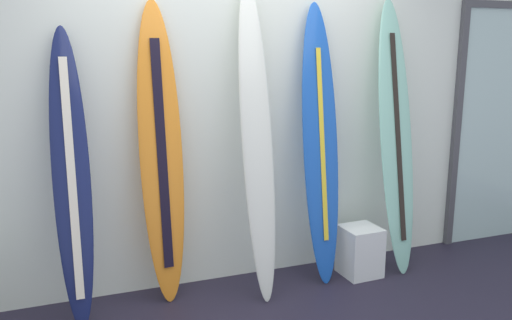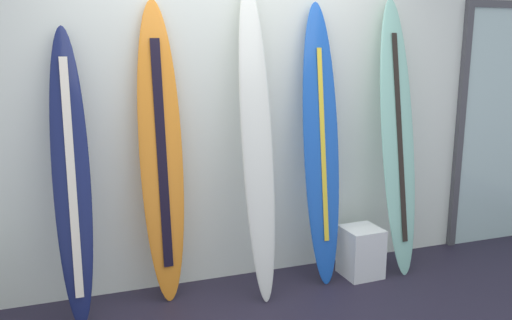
{
  "view_description": "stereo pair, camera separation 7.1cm",
  "coord_description": "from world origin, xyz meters",
  "px_view_note": "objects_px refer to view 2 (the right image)",
  "views": [
    {
      "loc": [
        -1.16,
        -2.46,
        1.76
      ],
      "look_at": [
        0.12,
        0.95,
        0.97
      ],
      "focal_mm": 37.04,
      "sensor_mm": 36.0,
      "label": 1
    },
    {
      "loc": [
        -1.09,
        -2.49,
        1.76
      ],
      "look_at": [
        0.12,
        0.95,
        0.97
      ],
      "focal_mm": 37.04,
      "sensor_mm": 36.0,
      "label": 2
    }
  ],
  "objects_px": {
    "surfboard_seafoam": "(398,140)",
    "display_block_left": "(361,252)",
    "surfboard_navy": "(72,180)",
    "surfboard_cobalt": "(321,147)",
    "surfboard_ivory": "(257,142)",
    "surfboard_sunset": "(161,157)",
    "glass_door": "(510,121)"
  },
  "relations": [
    {
      "from": "surfboard_sunset",
      "to": "surfboard_cobalt",
      "type": "distance_m",
      "value": 1.17
    },
    {
      "from": "surfboard_navy",
      "to": "glass_door",
      "type": "distance_m",
      "value": 3.74
    },
    {
      "from": "display_block_left",
      "to": "surfboard_navy",
      "type": "bearing_deg",
      "value": 178.1
    },
    {
      "from": "surfboard_cobalt",
      "to": "surfboard_navy",
      "type": "bearing_deg",
      "value": -179.11
    },
    {
      "from": "surfboard_navy",
      "to": "surfboard_cobalt",
      "type": "bearing_deg",
      "value": 0.89
    },
    {
      "from": "surfboard_navy",
      "to": "surfboard_ivory",
      "type": "bearing_deg",
      "value": -1.23
    },
    {
      "from": "surfboard_navy",
      "to": "surfboard_cobalt",
      "type": "height_order",
      "value": "surfboard_cobalt"
    },
    {
      "from": "surfboard_cobalt",
      "to": "surfboard_seafoam",
      "type": "xyz_separation_m",
      "value": [
        0.64,
        -0.03,
        0.02
      ]
    },
    {
      "from": "surfboard_cobalt",
      "to": "surfboard_seafoam",
      "type": "height_order",
      "value": "surfboard_seafoam"
    },
    {
      "from": "surfboard_ivory",
      "to": "glass_door",
      "type": "relative_size",
      "value": 1.04
    },
    {
      "from": "display_block_left",
      "to": "glass_door",
      "type": "distance_m",
      "value": 1.91
    },
    {
      "from": "surfboard_cobalt",
      "to": "surfboard_seafoam",
      "type": "relative_size",
      "value": 0.98
    },
    {
      "from": "surfboard_sunset",
      "to": "surfboard_seafoam",
      "type": "xyz_separation_m",
      "value": [
        1.81,
        -0.11,
        0.03
      ]
    },
    {
      "from": "surfboard_cobalt",
      "to": "display_block_left",
      "type": "xyz_separation_m",
      "value": [
        0.32,
        -0.1,
        -0.83
      ]
    },
    {
      "from": "surfboard_navy",
      "to": "display_block_left",
      "type": "bearing_deg",
      "value": -1.9
    },
    {
      "from": "surfboard_navy",
      "to": "surfboard_cobalt",
      "type": "distance_m",
      "value": 1.76
    },
    {
      "from": "display_block_left",
      "to": "surfboard_sunset",
      "type": "bearing_deg",
      "value": 173.43
    },
    {
      "from": "surfboard_navy",
      "to": "surfboard_seafoam",
      "type": "xyz_separation_m",
      "value": [
        2.4,
        -0.01,
        0.11
      ]
    },
    {
      "from": "surfboard_sunset",
      "to": "surfboard_ivory",
      "type": "relative_size",
      "value": 0.93
    },
    {
      "from": "surfboard_ivory",
      "to": "display_block_left",
      "type": "relative_size",
      "value": 5.72
    },
    {
      "from": "surfboard_sunset",
      "to": "glass_door",
      "type": "height_order",
      "value": "glass_door"
    },
    {
      "from": "surfboard_sunset",
      "to": "surfboard_seafoam",
      "type": "bearing_deg",
      "value": -3.49
    },
    {
      "from": "surfboard_seafoam",
      "to": "display_block_left",
      "type": "height_order",
      "value": "surfboard_seafoam"
    },
    {
      "from": "surfboard_sunset",
      "to": "surfboard_ivory",
      "type": "bearing_deg",
      "value": -11.32
    },
    {
      "from": "surfboard_navy",
      "to": "glass_door",
      "type": "bearing_deg",
      "value": 3.58
    },
    {
      "from": "surfboard_seafoam",
      "to": "display_block_left",
      "type": "bearing_deg",
      "value": -169.1
    },
    {
      "from": "surfboard_navy",
      "to": "display_block_left",
      "type": "height_order",
      "value": "surfboard_navy"
    },
    {
      "from": "surfboard_ivory",
      "to": "surfboard_seafoam",
      "type": "relative_size",
      "value": 1.04
    },
    {
      "from": "surfboard_cobalt",
      "to": "display_block_left",
      "type": "relative_size",
      "value": 5.37
    },
    {
      "from": "surfboard_sunset",
      "to": "surfboard_ivory",
      "type": "distance_m",
      "value": 0.67
    },
    {
      "from": "surfboard_navy",
      "to": "surfboard_seafoam",
      "type": "height_order",
      "value": "surfboard_seafoam"
    },
    {
      "from": "surfboard_seafoam",
      "to": "glass_door",
      "type": "bearing_deg",
      "value": 10.24
    }
  ]
}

